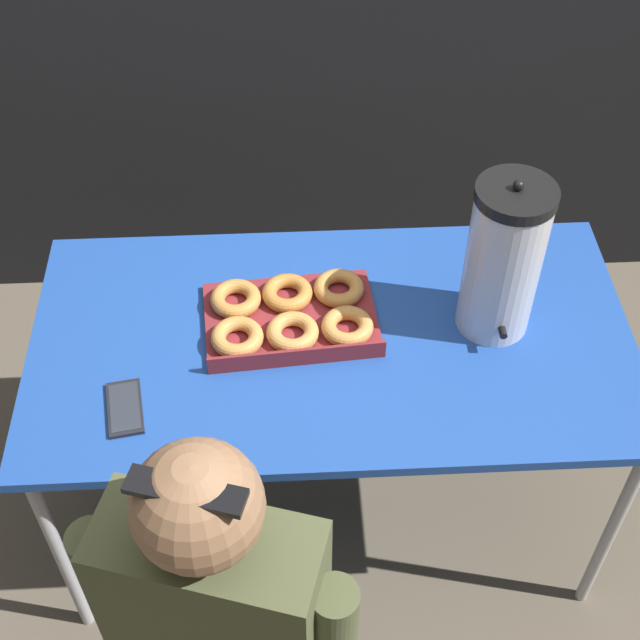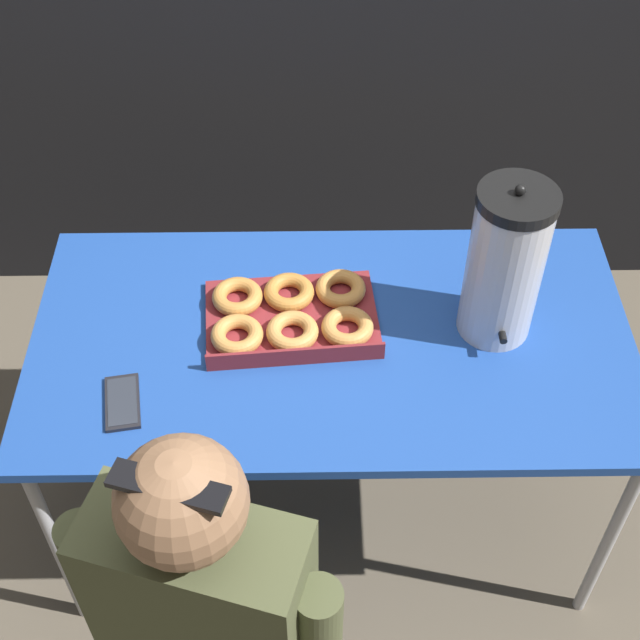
# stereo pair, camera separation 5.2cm
# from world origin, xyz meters

# --- Properties ---
(ground_plane) EXTENTS (12.00, 12.00, 0.00)m
(ground_plane) POSITION_xyz_m (0.00, 0.00, 0.00)
(ground_plane) COLOR brown
(folding_table) EXTENTS (1.46, 0.78, 0.75)m
(folding_table) POSITION_xyz_m (0.00, 0.00, 0.70)
(folding_table) COLOR #1E479E
(folding_table) RESTS_ON ground
(donut_box) EXTENTS (0.44, 0.32, 0.05)m
(donut_box) POSITION_xyz_m (-0.10, 0.05, 0.77)
(donut_box) COLOR maroon
(donut_box) RESTS_ON folding_table
(coffee_urn) EXTENTS (0.18, 0.21, 0.43)m
(coffee_urn) POSITION_xyz_m (0.39, 0.03, 0.95)
(coffee_urn) COLOR silver
(coffee_urn) RESTS_ON folding_table
(cell_phone) EXTENTS (0.10, 0.17, 0.01)m
(cell_phone) POSITION_xyz_m (-0.48, -0.20, 0.75)
(cell_phone) COLOR black
(cell_phone) RESTS_ON folding_table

